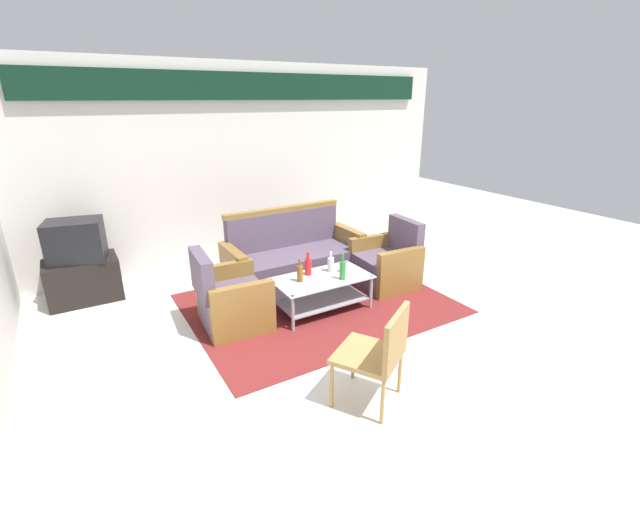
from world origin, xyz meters
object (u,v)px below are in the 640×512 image
bottle_brown (300,273)px  television (75,241)px  bottle_green (342,270)px  bottle_red (308,266)px  couch (293,259)px  armchair_right (387,264)px  cup (343,268)px  coffee_table (322,289)px  armchair_left (231,301)px  bottle_clear (331,264)px  wicker_chair (379,350)px  tv_stand (84,280)px

bottle_brown → television: television is taller
bottle_green → bottle_red: 0.41m
couch → television: 2.59m
armchair_right → bottle_red: size_ratio=3.12×
couch → cup: bearing=102.0°
couch → coffee_table: 0.91m
bottle_green → armchair_right: bearing=20.2°
armchair_left → bottle_brown: 0.80m
bottle_red → cup: bearing=-19.4°
bottle_clear → bottle_brown: bearing=-170.4°
wicker_chair → bottle_green: bearing=35.1°
armchair_left → tv_stand: 1.99m
bottle_green → bottle_clear: size_ratio=1.24×
couch → television: bearing=-18.8°
armchair_right → bottle_green: (-0.93, -0.34, 0.24)m
tv_stand → wicker_chair: size_ratio=0.95×
couch → cup: size_ratio=18.05×
bottle_clear → cup: bottle_clear is taller
bottle_green → wicker_chair: wicker_chair is taller
wicker_chair → bottle_red: bearing=46.8°
armchair_left → television: size_ratio=1.26×
bottle_red → cup: 0.41m
armchair_left → cup: 1.33m
armchair_left → wicker_chair: armchair_left is taller
tv_stand → television: 0.50m
bottle_clear → bottle_red: bearing=170.5°
bottle_clear → television: size_ratio=0.36×
television → tv_stand: bearing=90.0°
armchair_left → wicker_chair: size_ratio=1.01×
bottle_clear → tv_stand: bottle_clear is taller
bottle_green → bottle_red: bottle_green is taller
coffee_table → bottle_green: (0.17, -0.16, 0.25)m
tv_stand → armchair_left: bearing=-48.9°
coffee_table → wicker_chair: 1.70m
tv_stand → bottle_clear: bearing=-32.5°
cup → bottle_red: bearing=160.6°
bottle_clear → television: 2.99m
armchair_left → bottle_clear: bearing=89.1°
couch → bottle_clear: bearing=95.6°
bottle_green → couch: bearing=93.9°
armchair_left → bottle_red: armchair_left is taller
couch → armchair_left: 1.32m
bottle_red → television: (-2.23, 1.56, 0.25)m
armchair_right → wicker_chair: bearing=142.5°
armchair_left → coffee_table: size_ratio=0.77×
bottle_green → tv_stand: size_ratio=0.38×
couch → armchair_left: size_ratio=2.12×
television → bottle_brown: bearing=152.3°
wicker_chair → armchair_left: bearing=75.5°
bottle_green → bottle_red: size_ratio=1.10×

